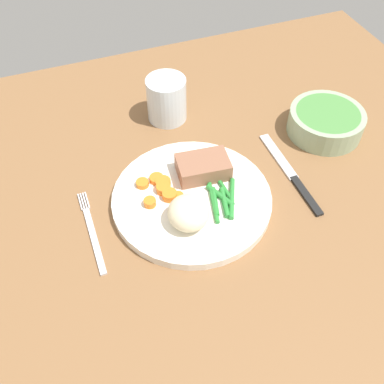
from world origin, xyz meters
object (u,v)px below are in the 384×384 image
at_px(meat_portion, 203,167).
at_px(dinner_plate, 192,199).
at_px(fork, 92,231).
at_px(water_glass, 167,102).
at_px(salad_bowl, 326,121).
at_px(knife, 291,174).

bearing_deg(meat_portion, dinner_plate, -130.60).
relative_size(meat_portion, fork, 0.52).
height_order(meat_portion, water_glass, water_glass).
xyz_separation_m(fork, water_glass, (0.20, 0.23, 0.03)).
relative_size(meat_portion, water_glass, 1.00).
xyz_separation_m(water_glass, salad_bowl, (0.27, -0.15, -0.01)).
bearing_deg(water_glass, dinner_plate, -97.95).
bearing_deg(water_glass, fork, -131.48).
relative_size(knife, water_glass, 2.37).
xyz_separation_m(fork, knife, (0.35, -0.00, -0.00)).
xyz_separation_m(dinner_plate, water_glass, (0.03, 0.22, 0.03)).
relative_size(dinner_plate, salad_bowl, 1.88).
bearing_deg(knife, water_glass, 127.08).
bearing_deg(dinner_plate, meat_portion, 49.40).
relative_size(water_glass, salad_bowl, 0.62).
height_order(dinner_plate, fork, dinner_plate).
bearing_deg(meat_portion, salad_bowl, 7.92).
distance_m(meat_portion, water_glass, 0.18).
xyz_separation_m(dinner_plate, knife, (0.18, -0.00, -0.01)).
relative_size(dinner_plate, knife, 1.28).
bearing_deg(salad_bowl, knife, -144.66).
bearing_deg(meat_portion, fork, -167.85).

